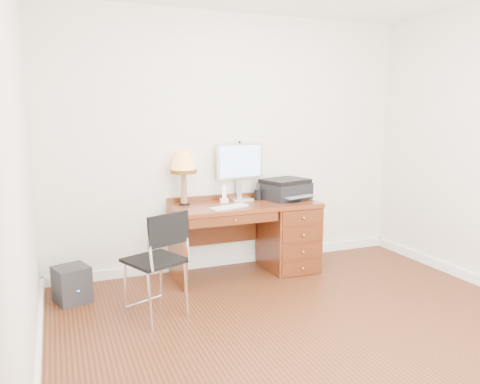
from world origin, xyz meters
name	(u,v)px	position (x,y,z in m)	size (l,w,h in m)	color
ground	(313,329)	(0.00, 0.00, 0.00)	(4.00, 4.00, 0.00)	#3F1E0E
room_shell	(278,294)	(0.00, 0.63, 0.05)	(4.00, 4.00, 4.00)	silver
desk	(273,232)	(0.32, 1.40, 0.41)	(1.50, 0.67, 0.75)	maroon
monitor	(240,164)	(0.03, 1.63, 1.13)	(0.52, 0.19, 0.60)	silver
keyboard	(229,207)	(-0.23, 1.25, 0.76)	(0.40, 0.11, 0.02)	white
mouse_pad	(291,200)	(0.48, 1.31, 0.76)	(0.20, 0.20, 0.04)	black
printer	(285,189)	(0.50, 1.48, 0.86)	(0.57, 0.50, 0.22)	black
leg_lamp	(183,166)	(-0.61, 1.56, 1.15)	(0.27, 0.27, 0.54)	black
phone	(224,197)	(-0.19, 1.53, 0.80)	(0.10, 0.10, 0.18)	white
pen_cup	(258,195)	(0.20, 1.53, 0.80)	(0.09, 0.09, 0.11)	black
chair	(156,254)	(-1.09, 0.65, 0.54)	(0.55, 0.56, 0.90)	black
equipment_box	(72,284)	(-1.73, 1.27, 0.16)	(0.28, 0.28, 0.32)	black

